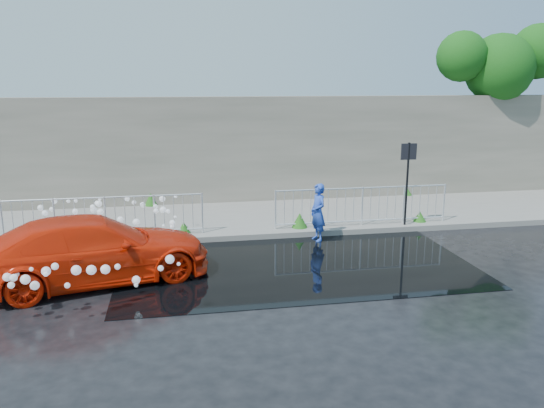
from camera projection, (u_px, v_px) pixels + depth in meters
The scene contains 13 objects.
ground at pixel (282, 278), 11.40m from camera, with size 90.00×90.00×0.00m, color black.
pavement at pixel (249, 218), 16.18m from camera, with size 30.00×4.00×0.15m, color slate.
curb at pixel (260, 236), 14.26m from camera, with size 30.00×0.25×0.16m, color slate.
retaining_wall at pixel (240, 149), 17.87m from camera, with size 30.00×0.60×3.50m, color #5F5D50.
puddle at pixel (294, 262), 12.45m from camera, with size 8.00×5.00×0.01m, color black.
sign_post at pixel (408, 170), 14.72m from camera, with size 0.45×0.06×2.50m.
tree at pixel (503, 63), 19.12m from camera, with size 4.89×2.47×6.19m.
railing_left at pixel (105, 216), 13.75m from camera, with size 5.05×0.05×1.10m.
railing_right at pixel (362, 205), 14.98m from camera, with size 5.05×0.05×1.10m.
weeds at pixel (237, 214), 15.59m from camera, with size 12.17×3.93×0.42m.
water_spray at pixel (97, 234), 11.94m from camera, with size 3.54×5.54×0.91m.
red_car at pixel (94, 250), 11.10m from camera, with size 1.96×4.81×1.40m, color red.
person at pixel (318, 212), 13.97m from camera, with size 0.56×0.37×1.53m, color blue.
Camera 1 is at (-2.14, -10.53, 4.14)m, focal length 35.00 mm.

